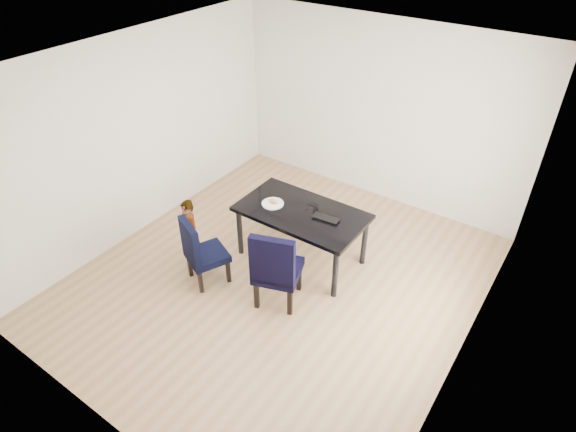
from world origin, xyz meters
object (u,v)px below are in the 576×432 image
Objects in this scene: chair_left at (207,250)px; plate at (273,204)px; laptop at (328,216)px; chair_right at (278,264)px; dining_table at (301,235)px; child at (189,231)px.

chair_left is 3.26× the size of plate.
chair_right is at bearing 74.72° from laptop.
dining_table is 1.52× the size of chair_right.
chair_right is (0.91, 0.21, 0.07)m from chair_left.
child is at bearing 25.14° from laptop.
dining_table is 5.69× the size of plate.
laptop is (0.72, 0.15, 0.01)m from plate.
dining_table is 0.82m from chair_right.
dining_table is 1.75× the size of chair_left.
child reaches higher than laptop.
child is at bearing -175.53° from chair_left.
child reaches higher than dining_table.
plate is 0.85× the size of laptop.
laptop is (0.14, 0.85, 0.24)m from chair_right.
dining_table is 1.78× the size of child.
laptop is (0.33, 0.07, 0.39)m from dining_table.
chair_left is 1.02m from plate.
chair_right is 3.75× the size of plate.
chair_right is 0.94m from plate.
plate is at bearing 94.77° from chair_left.
chair_right is 1.17× the size of child.
laptop is (1.49, 0.90, 0.31)m from child.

